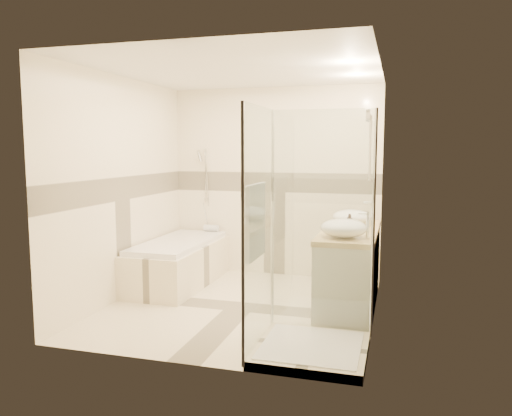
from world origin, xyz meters
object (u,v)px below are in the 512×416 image
(vanity, at_px, (350,269))
(amenity_bottle_b, at_px, (350,221))
(amenity_bottle_a, at_px, (347,224))
(bathtub, at_px, (179,260))
(shower_enclosure, at_px, (300,292))
(vessel_sink_far, at_px, (344,228))
(vessel_sink_near, at_px, (352,217))

(vanity, xyz_separation_m, amenity_bottle_b, (-0.02, 0.10, 0.50))
(amenity_bottle_a, bearing_deg, amenity_bottle_b, 90.00)
(bathtub, distance_m, amenity_bottle_a, 2.27)
(bathtub, height_order, amenity_bottle_a, amenity_bottle_a)
(shower_enclosure, relative_size, amenity_bottle_a, 13.93)
(shower_enclosure, height_order, amenity_bottle_a, shower_enclosure)
(vanity, xyz_separation_m, amenity_bottle_a, (-0.02, -0.13, 0.50))
(shower_enclosure, distance_m, vessel_sink_far, 0.94)
(shower_enclosure, distance_m, amenity_bottle_b, 1.46)
(amenity_bottle_a, bearing_deg, vessel_sink_far, -90.00)
(vanity, bearing_deg, amenity_bottle_b, 100.94)
(shower_enclosure, height_order, vessel_sink_far, shower_enclosure)
(bathtub, relative_size, vanity, 1.05)
(amenity_bottle_a, distance_m, amenity_bottle_b, 0.23)
(bathtub, distance_m, shower_enclosure, 2.47)
(shower_enclosure, bearing_deg, vessel_sink_far, 70.81)
(amenity_bottle_a, relative_size, amenity_bottle_b, 0.96)
(amenity_bottle_a, bearing_deg, shower_enclosure, -103.42)
(bathtub, distance_m, vessel_sink_near, 2.22)
(vessel_sink_far, distance_m, amenity_bottle_a, 0.36)
(vanity, height_order, vessel_sink_near, vessel_sink_near)
(vessel_sink_near, bearing_deg, shower_enclosure, -99.59)
(bathtub, xyz_separation_m, vanity, (2.15, -0.35, 0.12))
(vessel_sink_near, relative_size, amenity_bottle_a, 2.90)
(amenity_bottle_b, bearing_deg, vessel_sink_far, -90.00)
(vessel_sink_far, xyz_separation_m, amenity_bottle_b, (0.00, 0.59, -0.01))
(amenity_bottle_a, height_order, amenity_bottle_b, amenity_bottle_b)
(bathtub, xyz_separation_m, amenity_bottle_a, (2.13, -0.48, 0.62))
(vessel_sink_near, bearing_deg, vanity, -86.68)
(vanity, xyz_separation_m, vessel_sink_near, (-0.02, 0.34, 0.51))
(vanity, distance_m, vessel_sink_near, 0.61)
(bathtub, relative_size, vessel_sink_near, 4.00)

